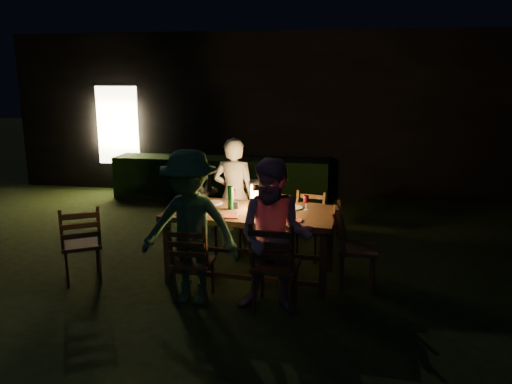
% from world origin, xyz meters
% --- Properties ---
extents(garden_envelope, '(40.00, 40.00, 3.20)m').
position_xyz_m(garden_envelope, '(-0.01, 6.15, 1.58)').
color(garden_envelope, black).
rests_on(garden_envelope, ground).
extents(dining_table, '(2.03, 1.11, 0.82)m').
position_xyz_m(dining_table, '(0.81, -0.03, 0.74)').
color(dining_table, '#472C17').
rests_on(dining_table, ground).
extents(chair_near_left, '(0.41, 0.44, 0.91)m').
position_xyz_m(chair_near_left, '(0.31, -0.76, 0.28)').
color(chair_near_left, '#472C17').
rests_on(chair_near_left, ground).
extents(chair_near_right, '(0.49, 0.52, 1.01)m').
position_xyz_m(chair_near_right, '(1.21, -0.83, 0.31)').
color(chair_near_right, '#472C17').
rests_on(chair_near_right, ground).
extents(chair_far_left, '(0.53, 0.56, 1.00)m').
position_xyz_m(chair_far_left, '(0.42, 0.77, 0.30)').
color(chair_far_left, '#472C17').
rests_on(chair_far_left, ground).
extents(chair_far_right, '(0.47, 0.50, 0.89)m').
position_xyz_m(chair_far_right, '(1.41, 0.70, 0.27)').
color(chair_far_right, '#472C17').
rests_on(chair_far_right, ground).
extents(chair_end, '(0.48, 0.45, 0.99)m').
position_xyz_m(chair_end, '(2.04, -0.11, 0.30)').
color(chair_end, '#472C17').
rests_on(chair_end, ground).
extents(chair_spare, '(0.62, 0.63, 0.98)m').
position_xyz_m(chair_spare, '(-1.12, -0.51, 0.30)').
color(chair_spare, '#472C17').
rests_on(chair_spare, ground).
extents(person_house_side, '(0.60, 0.41, 1.57)m').
position_xyz_m(person_house_side, '(0.42, 0.82, 0.79)').
color(person_house_side, beige).
rests_on(person_house_side, ground).
extents(person_opp_right, '(0.81, 0.65, 1.59)m').
position_xyz_m(person_opp_right, '(1.20, -0.88, 0.79)').
color(person_opp_right, '#C98AA2').
rests_on(person_opp_right, ground).
extents(person_opp_left, '(1.10, 0.68, 1.64)m').
position_xyz_m(person_opp_left, '(0.30, -0.81, 0.82)').
color(person_opp_left, '#31623A').
rests_on(person_opp_left, ground).
extents(lantern, '(0.16, 0.16, 0.35)m').
position_xyz_m(lantern, '(0.86, 0.02, 0.98)').
color(lantern, white).
rests_on(lantern, dining_table).
extents(plate_far_left, '(0.25, 0.25, 0.01)m').
position_xyz_m(plate_far_left, '(0.28, 0.23, 0.83)').
color(plate_far_left, white).
rests_on(plate_far_left, dining_table).
extents(plate_near_left, '(0.25, 0.25, 0.01)m').
position_xyz_m(plate_near_left, '(0.25, -0.21, 0.83)').
color(plate_near_left, white).
rests_on(plate_near_left, dining_table).
extents(plate_far_right, '(0.25, 0.25, 0.01)m').
position_xyz_m(plate_far_right, '(1.27, 0.16, 0.83)').
color(plate_far_right, white).
rests_on(plate_far_right, dining_table).
extents(plate_near_right, '(0.25, 0.25, 0.01)m').
position_xyz_m(plate_near_right, '(1.24, -0.28, 0.83)').
color(plate_near_right, white).
rests_on(plate_near_right, dining_table).
extents(wineglass_a, '(0.06, 0.06, 0.18)m').
position_xyz_m(wineglass_a, '(0.53, 0.27, 0.91)').
color(wineglass_a, '#59070F').
rests_on(wineglass_a, dining_table).
extents(wineglass_b, '(0.06, 0.06, 0.18)m').
position_xyz_m(wineglass_b, '(0.08, -0.10, 0.91)').
color(wineglass_b, '#59070F').
rests_on(wineglass_b, dining_table).
extents(wineglass_c, '(0.06, 0.06, 0.18)m').
position_xyz_m(wineglass_c, '(1.09, -0.33, 0.91)').
color(wineglass_c, '#59070F').
rests_on(wineglass_c, dining_table).
extents(wineglass_d, '(0.06, 0.06, 0.18)m').
position_xyz_m(wineglass_d, '(1.44, 0.11, 0.91)').
color(wineglass_d, '#59070F').
rests_on(wineglass_d, dining_table).
extents(wineglass_e, '(0.06, 0.06, 0.18)m').
position_xyz_m(wineglass_e, '(0.69, -0.32, 0.91)').
color(wineglass_e, silver).
rests_on(wineglass_e, dining_table).
extents(bottle_table, '(0.07, 0.07, 0.28)m').
position_xyz_m(bottle_table, '(0.56, -0.01, 0.96)').
color(bottle_table, '#0F471E').
rests_on(bottle_table, dining_table).
extents(napkin_left, '(0.18, 0.14, 0.01)m').
position_xyz_m(napkin_left, '(0.64, -0.34, 0.83)').
color(napkin_left, red).
rests_on(napkin_left, dining_table).
extents(napkin_right, '(0.18, 0.14, 0.01)m').
position_xyz_m(napkin_right, '(1.34, -0.36, 0.83)').
color(napkin_right, red).
rests_on(napkin_right, dining_table).
extents(phone, '(0.14, 0.07, 0.01)m').
position_xyz_m(phone, '(0.17, -0.28, 0.82)').
color(phone, black).
rests_on(phone, dining_table).
extents(side_table, '(0.49, 0.49, 0.66)m').
position_xyz_m(side_table, '(-0.26, 1.60, 0.58)').
color(side_table, olive).
rests_on(side_table, ground).
extents(ice_bucket, '(0.30, 0.30, 0.22)m').
position_xyz_m(ice_bucket, '(-0.26, 1.60, 0.77)').
color(ice_bucket, '#A5A8AD').
rests_on(ice_bucket, side_table).
extents(bottle_bucket_a, '(0.07, 0.07, 0.32)m').
position_xyz_m(bottle_bucket_a, '(-0.31, 1.56, 0.82)').
color(bottle_bucket_a, '#0F471E').
rests_on(bottle_bucket_a, side_table).
extents(bottle_bucket_b, '(0.07, 0.07, 0.32)m').
position_xyz_m(bottle_bucket_b, '(-0.21, 1.64, 0.82)').
color(bottle_bucket_b, '#0F471E').
rests_on(bottle_bucket_b, side_table).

